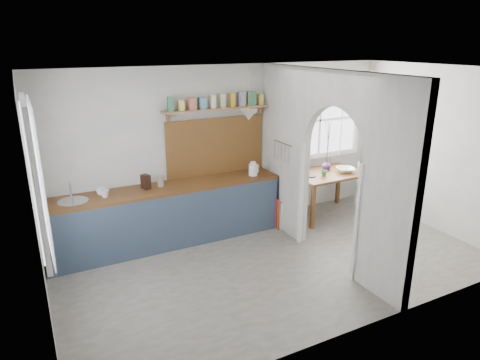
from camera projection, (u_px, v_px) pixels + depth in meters
name	position (u px, v px, depth m)	size (l,w,h in m)	color
floor	(278.00, 263.00, 5.93)	(5.80, 3.20, 0.01)	gray
ceiling	(284.00, 70.00, 5.13)	(5.80, 3.20, 0.01)	beige
walls	(280.00, 174.00, 5.53)	(5.81, 3.21, 2.60)	beige
partition	(322.00, 155.00, 5.84)	(0.12, 3.20, 2.60)	beige
kitchen_window	(33.00, 179.00, 4.17)	(0.10, 1.16, 1.50)	white
nook_window	(320.00, 120.00, 7.54)	(1.76, 0.10, 1.30)	white
counter	(168.00, 214.00, 6.42)	(3.50, 0.60, 0.90)	#51341D
sink	(73.00, 202.00, 5.70)	(0.40, 0.40, 0.02)	silver
backsplash	(216.00, 146.00, 6.76)	(1.65, 0.03, 0.90)	brown
shelf	(218.00, 105.00, 6.48)	(1.75, 0.20, 0.21)	#A27041
pendant_lamp	(249.00, 115.00, 6.39)	(0.26, 0.26, 0.16)	beige
utensil_rail	(283.00, 143.00, 6.51)	(0.02, 0.02, 0.50)	silver
dining_table	(326.00, 194.00, 7.46)	(1.25, 0.83, 0.78)	#51341D
chair_left	(285.00, 198.00, 7.08)	(0.42, 0.42, 0.92)	white
chair_right	(370.00, 185.00, 7.87)	(0.37, 0.37, 0.81)	white
kettle	(253.00, 169.00, 6.76)	(0.18, 0.15, 0.22)	white
mug_a	(105.00, 193.00, 5.83)	(0.12, 0.12, 0.11)	silver
mug_b	(102.00, 191.00, 5.91)	(0.14, 0.14, 0.11)	white
knife_block	(146.00, 182.00, 6.15)	(0.09, 0.13, 0.21)	black
jar	(161.00, 182.00, 6.25)	(0.09, 0.09, 0.15)	#7B7256
towel_magenta	(276.00, 213.00, 6.95)	(0.02, 0.03, 0.50)	#B42058
towel_orange	(278.00, 216.00, 6.89)	(0.02, 0.03, 0.55)	#DC4E10
bowl	(345.00, 170.00, 7.36)	(0.31, 0.31, 0.08)	white
table_cup	(324.00, 173.00, 7.14)	(0.11, 0.11, 0.10)	#507E48
plate	(310.00, 176.00, 7.14)	(0.19, 0.19, 0.02)	black
vase	(326.00, 165.00, 7.48)	(0.16, 0.16, 0.17)	#49285E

